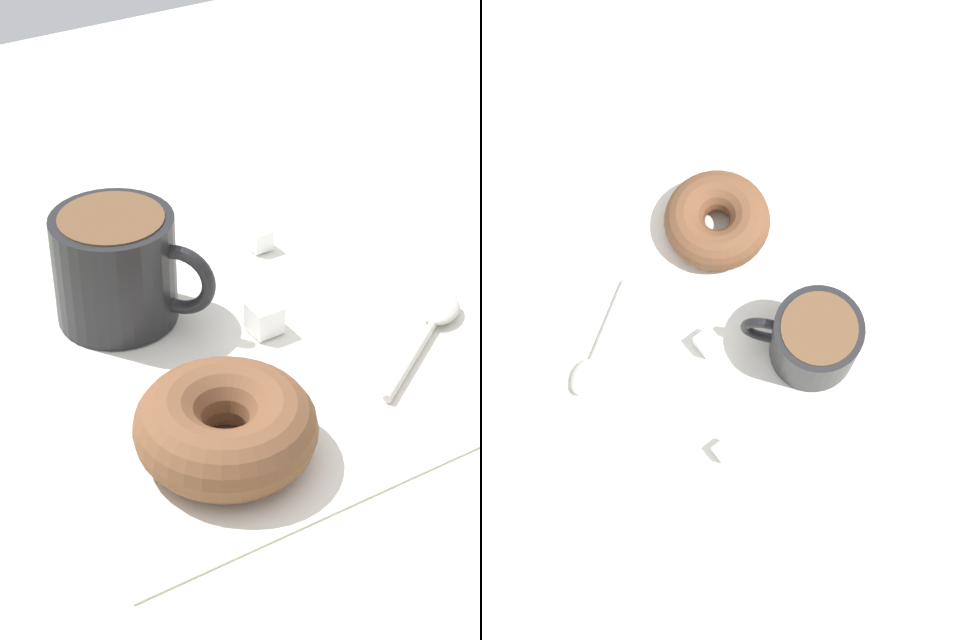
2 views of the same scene
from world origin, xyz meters
TOP-DOWN VIEW (x-y plane):
  - ground_plane at (0.00, 0.00)cm, footprint 120.00×120.00cm
  - napkin at (0.53, -2.57)cm, footprint 30.20×30.20cm
  - coffee_cup at (5.38, -9.56)cm, footprint 8.64×9.54cm
  - donut at (6.48, 5.48)cm, footprint 10.20×10.20cm
  - spoon at (-11.18, 2.28)cm, footprint 10.91×7.45cm
  - sugar_cube at (-1.67, -3.17)cm, footprint 1.93×1.93cm
  - sugar_cube_extra at (-6.89, -11.83)cm, footprint 1.50×1.50cm

SIDE VIEW (x-z plane):
  - ground_plane at x=0.00cm, z-range -2.00..0.00cm
  - napkin at x=0.53cm, z-range 0.00..0.30cm
  - spoon at x=-11.18cm, z-range 0.25..1.15cm
  - sugar_cube_extra at x=-6.89cm, z-range 0.30..1.80cm
  - sugar_cube at x=-1.67cm, z-range 0.30..2.23cm
  - donut at x=6.48cm, z-range 0.30..4.22cm
  - coffee_cup at x=5.38cm, z-range 0.43..7.81cm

